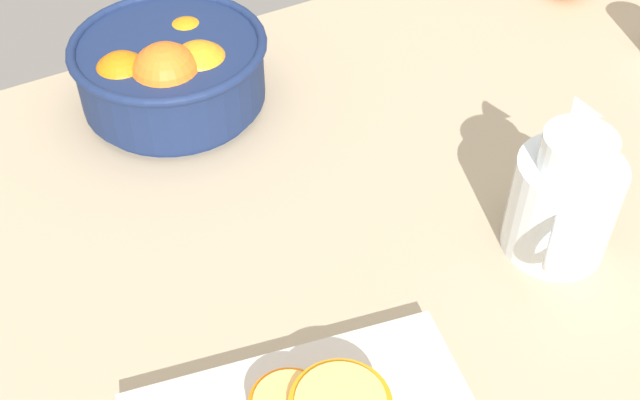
{
  "coord_description": "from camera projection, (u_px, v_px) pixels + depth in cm",
  "views": [
    {
      "loc": [
        -26.98,
        -48.91,
        62.46
      ],
      "look_at": [
        0.19,
        -0.25,
        7.98
      ],
      "focal_mm": 45.38,
      "sensor_mm": 36.0,
      "label": 1
    }
  ],
  "objects": [
    {
      "name": "fruit_bowl",
      "position": [
        173.0,
        70.0,
        0.98
      ],
      "size": [
        23.74,
        23.74,
        11.51
      ],
      "color": "navy",
      "rests_on": "ground_plane"
    },
    {
      "name": "ground_plane",
      "position": [
        317.0,
        264.0,
        0.85
      ],
      "size": [
        142.17,
        88.97,
        3.0
      ],
      "primitive_type": "cube",
      "color": "tan"
    },
    {
      "name": "juice_pitcher",
      "position": [
        562.0,
        206.0,
        0.81
      ],
      "size": [
        12.88,
        11.7,
        15.33
      ],
      "color": "white",
      "rests_on": "ground_plane"
    }
  ]
}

